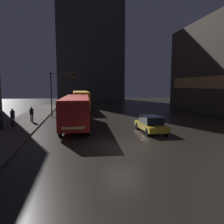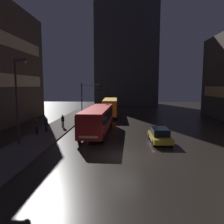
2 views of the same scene
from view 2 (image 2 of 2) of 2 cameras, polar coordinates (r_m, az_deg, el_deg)
ground_plane at (r=18.11m, az=3.32°, el=-11.60°), size 120.00×120.00×0.00m
sidewalk_left at (r=29.12m, az=-14.93°, el=-4.54°), size 4.00×48.00×0.15m
building_far_backdrop at (r=68.05m, az=3.68°, el=14.14°), size 18.07×12.00×28.59m
bus_near at (r=26.30m, az=-3.74°, el=-1.49°), size 3.05×12.09×3.08m
bus_far at (r=40.76m, az=-0.46°, el=1.65°), size 2.77×10.50×3.24m
car_taxi at (r=22.68m, az=12.39°, el=-5.95°), size 1.97×4.41×1.49m
pedestrian_near at (r=27.55m, az=-16.84°, el=-2.74°), size 0.47×0.47×1.83m
pedestrian_mid at (r=30.03m, az=-12.74°, el=-1.99°), size 0.58×0.58×1.71m
pedestrian_far at (r=26.55m, az=-19.11°, el=-3.34°), size 0.38×0.38×1.80m
traffic_light_main at (r=34.12m, az=-6.12°, el=4.22°), size 3.19×0.35×6.15m
street_lamp_sidewalk at (r=22.23m, az=-23.25°, el=5.61°), size 1.25×0.36×8.08m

